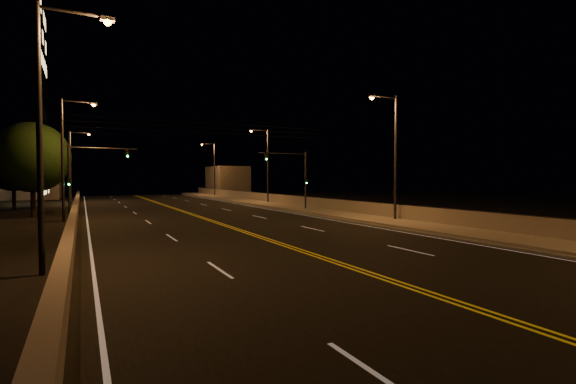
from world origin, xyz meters
name	(u,v)px	position (x,y,z in m)	size (l,w,h in m)	color
road	(244,232)	(0.00, 20.00, 0.01)	(18.00, 120.00, 0.02)	black
sidewalk	(384,221)	(10.80, 20.00, 0.15)	(3.60, 120.00, 0.30)	gray
curb	(363,224)	(8.93, 20.00, 0.07)	(0.14, 120.00, 0.15)	gray
parapet_wall	(401,212)	(12.45, 20.00, 0.80)	(0.30, 120.00, 1.00)	gray
jersey_barrier	(71,234)	(-9.48, 20.00, 0.47)	(0.45, 120.00, 0.94)	gray
distant_building_right	(227,181)	(16.50, 73.93, 2.74)	(6.00, 10.00, 5.47)	slate
distant_building_left	(31,174)	(-16.00, 71.89, 3.96)	(8.00, 8.00, 7.92)	slate
parapet_rail	(401,205)	(12.45, 20.00, 1.33)	(0.06, 0.06, 120.00)	black
lane_markings	(245,232)	(0.00, 19.93, 0.02)	(17.32, 116.00, 0.00)	silver
streetlight_1	(393,150)	(11.53, 19.94, 5.37)	(2.55, 0.28, 9.32)	#2D2D33
streetlight_2	(266,161)	(11.53, 43.42, 5.37)	(2.55, 0.28, 9.32)	#2D2D33
streetlight_3	(213,166)	(11.53, 66.53, 5.37)	(2.55, 0.28, 9.32)	#2D2D33
streetlight_4	(48,119)	(-9.93, 12.57, 5.37)	(2.55, 0.28, 9.32)	#2D2D33
streetlight_5	(66,151)	(-9.93, 31.79, 5.37)	(2.55, 0.28, 9.32)	#2D2D33
streetlight_6	(73,162)	(-9.93, 56.47, 5.37)	(2.55, 0.28, 9.32)	#2D2D33
traffic_signal_right	(296,174)	(9.98, 32.23, 3.74)	(5.11, 0.31, 5.88)	#2D2D33
traffic_signal_left	(84,173)	(-8.78, 32.23, 3.74)	(5.11, 0.31, 5.88)	#2D2D33
overhead_wires	(203,128)	(0.00, 29.50, 7.40)	(22.00, 0.03, 0.83)	black
tree_0	(32,157)	(-12.61, 36.90, 5.05)	(5.91, 5.91, 8.01)	black
tree_1	(13,165)	(-15.27, 47.46, 4.67)	(5.47, 5.47, 7.42)	black
tree_2	(32,165)	(-14.08, 52.11, 4.75)	(5.56, 5.56, 7.53)	black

